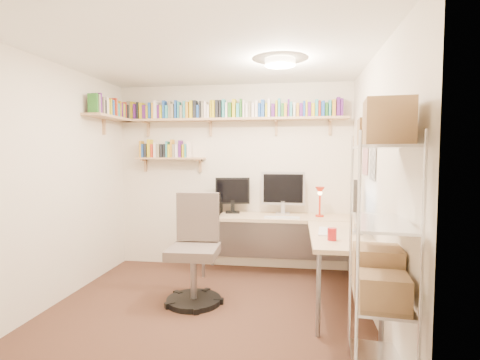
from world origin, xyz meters
name	(u,v)px	position (x,y,z in m)	size (l,w,h in m)	color
ground	(208,309)	(0.00, 0.00, 0.00)	(3.20, 3.20, 0.00)	#40291B
room_shell	(207,155)	(0.00, 0.00, 1.55)	(3.24, 3.04, 2.52)	beige
wall_shelves	(199,119)	(-0.42, 1.30, 2.03)	(3.12, 1.09, 0.80)	tan
corner_desk	(282,220)	(0.70, 0.96, 0.76)	(2.04, 1.99, 1.33)	beige
office_chair	(195,256)	(-0.18, 0.19, 0.48)	(0.60, 0.61, 1.14)	black
wire_rack	(381,220)	(1.42, -1.05, 1.13)	(0.42, 0.76, 1.89)	silver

